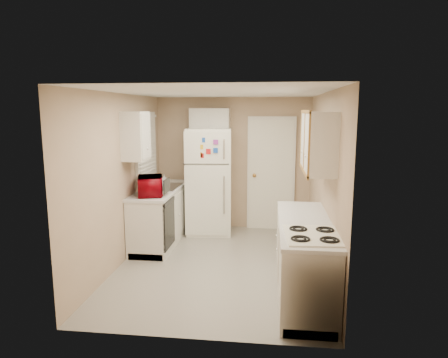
# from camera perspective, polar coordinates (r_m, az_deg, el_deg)

# --- Properties ---
(floor) EXTENTS (3.80, 3.80, 0.00)m
(floor) POSITION_cam_1_polar(r_m,az_deg,el_deg) (5.81, -0.59, -12.09)
(floor) COLOR #ABA69C
(floor) RESTS_ON ground
(ceiling) EXTENTS (3.80, 3.80, 0.00)m
(ceiling) POSITION_cam_1_polar(r_m,az_deg,el_deg) (5.40, -0.64, 12.27)
(ceiling) COLOR white
(ceiling) RESTS_ON floor
(wall_left) EXTENTS (3.80, 3.80, 0.00)m
(wall_left) POSITION_cam_1_polar(r_m,az_deg,el_deg) (5.83, -14.40, -0.07)
(wall_left) COLOR tan
(wall_left) RESTS_ON floor
(wall_right) EXTENTS (3.80, 3.80, 0.00)m
(wall_right) POSITION_cam_1_polar(r_m,az_deg,el_deg) (5.48, 14.05, -0.66)
(wall_right) COLOR tan
(wall_right) RESTS_ON floor
(wall_back) EXTENTS (2.80, 2.80, 0.00)m
(wall_back) POSITION_cam_1_polar(r_m,az_deg,el_deg) (7.35, 1.29, 2.23)
(wall_back) COLOR tan
(wall_back) RESTS_ON floor
(wall_front) EXTENTS (2.80, 2.80, 0.00)m
(wall_front) POSITION_cam_1_polar(r_m,az_deg,el_deg) (3.65, -4.46, -5.59)
(wall_front) COLOR tan
(wall_front) RESTS_ON floor
(left_counter) EXTENTS (0.60, 1.80, 0.90)m
(left_counter) POSITION_cam_1_polar(r_m,az_deg,el_deg) (6.73, -8.98, -5.12)
(left_counter) COLOR silver
(left_counter) RESTS_ON floor
(dishwasher) EXTENTS (0.03, 0.58, 0.72)m
(dishwasher) POSITION_cam_1_polar(r_m,az_deg,el_deg) (6.08, -7.87, -6.30)
(dishwasher) COLOR black
(dishwasher) RESTS_ON floor
(sink) EXTENTS (0.54, 0.74, 0.16)m
(sink) POSITION_cam_1_polar(r_m,az_deg,el_deg) (6.77, -8.73, -1.45)
(sink) COLOR gray
(sink) RESTS_ON left_counter
(microwave) EXTENTS (0.58, 0.42, 0.35)m
(microwave) POSITION_cam_1_polar(r_m,az_deg,el_deg) (6.11, -10.46, -0.91)
(microwave) COLOR #93030E
(microwave) RESTS_ON left_counter
(soap_bottle) EXTENTS (0.09, 0.09, 0.17)m
(soap_bottle) POSITION_cam_1_polar(r_m,az_deg,el_deg) (7.02, -8.55, 0.12)
(soap_bottle) COLOR silver
(soap_bottle) RESTS_ON left_counter
(window_blinds) EXTENTS (0.10, 0.98, 1.08)m
(window_blinds) POSITION_cam_1_polar(r_m,az_deg,el_deg) (6.75, -11.03, 4.79)
(window_blinds) COLOR silver
(window_blinds) RESTS_ON wall_left
(upper_cabinet_left) EXTENTS (0.30, 0.45, 0.70)m
(upper_cabinet_left) POSITION_cam_1_polar(r_m,az_deg,el_deg) (5.91, -12.52, 6.00)
(upper_cabinet_left) COLOR silver
(upper_cabinet_left) RESTS_ON wall_left
(refrigerator) EXTENTS (0.83, 0.81, 1.86)m
(refrigerator) POSITION_cam_1_polar(r_m,az_deg,el_deg) (7.08, -2.09, -0.28)
(refrigerator) COLOR white
(refrigerator) RESTS_ON floor
(cabinet_over_fridge) EXTENTS (0.70, 0.30, 0.40)m
(cabinet_over_fridge) POSITION_cam_1_polar(r_m,az_deg,el_deg) (7.19, -2.02, 8.45)
(cabinet_over_fridge) COLOR silver
(cabinet_over_fridge) RESTS_ON wall_back
(interior_door) EXTENTS (0.86, 0.06, 2.08)m
(interior_door) POSITION_cam_1_polar(r_m,az_deg,el_deg) (7.30, 6.73, 0.69)
(interior_door) COLOR white
(interior_door) RESTS_ON floor
(right_counter) EXTENTS (0.60, 2.00, 0.90)m
(right_counter) POSITION_cam_1_polar(r_m,az_deg,el_deg) (4.88, 11.31, -11.00)
(right_counter) COLOR silver
(right_counter) RESTS_ON floor
(stove) EXTENTS (0.61, 0.74, 0.85)m
(stove) POSITION_cam_1_polar(r_m,az_deg,el_deg) (4.38, 12.38, -13.87)
(stove) COLOR white
(stove) RESTS_ON floor
(upper_cabinet_right) EXTENTS (0.30, 1.20, 0.70)m
(upper_cabinet_right) POSITION_cam_1_polar(r_m,az_deg,el_deg) (4.90, 13.32, 5.24)
(upper_cabinet_right) COLOR silver
(upper_cabinet_right) RESTS_ON wall_right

